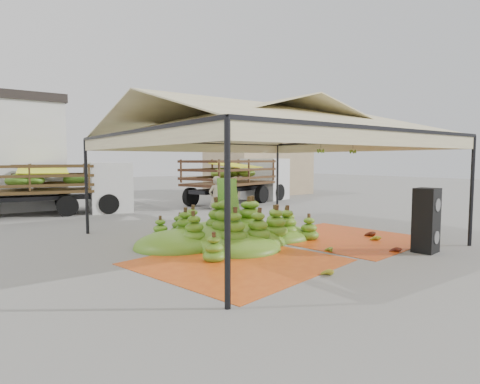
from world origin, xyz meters
TOP-DOWN VIEW (x-y plane):
  - ground at (0.00, 0.00)m, footprint 90.00×90.00m
  - canopy_tent at (0.00, 0.00)m, footprint 8.10×8.10m
  - building_tan at (10.00, 13.00)m, footprint 6.30×5.30m
  - tarp_left at (-2.20, -1.73)m, footprint 4.81×4.66m
  - tarp_right at (2.05, -1.27)m, footprint 4.45×4.61m
  - banana_heap at (-0.99, 0.24)m, footprint 6.67×6.03m
  - hand_yellow_a at (2.43, -2.11)m, footprint 0.51×0.46m
  - hand_yellow_b at (-1.39, -3.70)m, footprint 0.43×0.37m
  - hand_red_a at (1.57, -3.31)m, footprint 0.46×0.40m
  - hand_red_b at (2.81, -1.62)m, footprint 0.52×0.43m
  - hand_green at (0.22, -2.24)m, footprint 0.52×0.48m
  - hanging_bunches at (2.42, -0.66)m, footprint 1.74×0.24m
  - speaker_stack at (2.29, -3.70)m, footprint 0.67×0.60m
  - banana_leaves at (-1.25, -0.20)m, footprint 0.96×1.36m
  - vendor at (0.81, 3.94)m, footprint 0.65×0.44m
  - truck_left at (-3.68, 9.62)m, footprint 6.78×3.26m
  - truck_right at (5.66, 8.81)m, footprint 7.49×4.54m

SIDE VIEW (x-z plane):
  - ground at x=0.00m, z-range 0.00..0.00m
  - banana_leaves at x=-1.25m, z-range -1.85..1.85m
  - tarp_right at x=2.05m, z-range 0.00..0.01m
  - tarp_left at x=-2.20m, z-range 0.00..0.01m
  - hand_yellow_b at x=-1.39m, z-range 0.00..0.17m
  - hand_red_a at x=1.57m, z-range 0.00..0.18m
  - hand_green at x=0.22m, z-range 0.00..0.18m
  - hand_yellow_a at x=2.43m, z-range 0.00..0.19m
  - hand_red_b at x=2.81m, z-range 0.00..0.22m
  - banana_heap at x=-0.99m, z-range 0.00..1.19m
  - speaker_stack at x=2.29m, z-range 0.00..1.64m
  - vendor at x=0.81m, z-range 0.00..1.73m
  - truck_left at x=-3.68m, z-range 0.26..2.49m
  - truck_right at x=5.66m, z-range 0.28..2.72m
  - building_tan at x=10.00m, z-range 0.02..4.12m
  - hanging_bunches at x=2.42m, z-range 2.52..2.72m
  - canopy_tent at x=0.00m, z-range 1.30..5.30m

